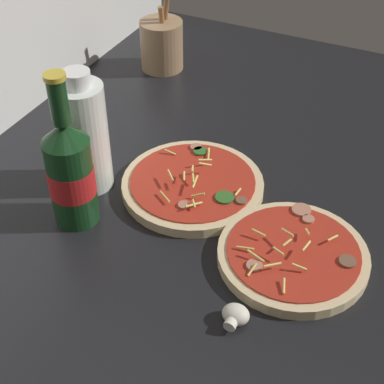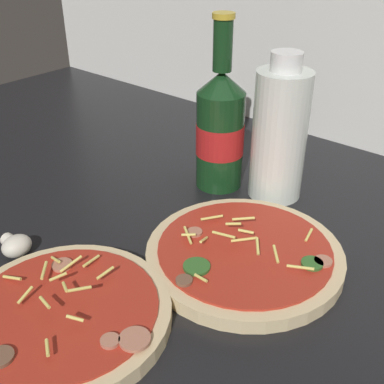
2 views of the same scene
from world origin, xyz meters
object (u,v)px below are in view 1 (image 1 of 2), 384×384
Objects in this scene: pizza_near at (293,255)px; mushroom_left at (235,315)px; oil_bottle at (85,135)px; utensil_crock at (162,44)px; beer_bottle at (70,171)px; pizza_far at (193,185)px.

mushroom_left is (-14.98, 3.55, 0.31)cm from pizza_near.
utensil_crock is at bearing 11.27° from oil_bottle.
beer_bottle is at bearing 74.94° from mushroom_left.
oil_bottle is at bearing 109.74° from pizza_far.
pizza_far reaches higher than pizza_near.
beer_bottle is at bearing -160.57° from oil_bottle.
pizza_near is at bearing -93.80° from oil_bottle.
oil_bottle reaches higher than utensil_crock.
utensil_crock is at bearing 45.53° from pizza_near.
pizza_near is 1.04× the size of oil_bottle.
utensil_crock reaches higher than pizza_far.
mushroom_left is (-8.75, -32.52, -8.50)cm from beer_bottle.
beer_bottle is at bearing 136.33° from pizza_far.
pizza_near is 37.64cm from beer_bottle.
pizza_far is at bearing -43.67° from beer_bottle.
pizza_far is at bearing 67.60° from pizza_near.
pizza_near is 23.38cm from pizza_far.
pizza_far is 0.93× the size of beer_bottle.
beer_bottle is at bearing -167.34° from utensil_crock.
oil_bottle reaches higher than pizza_far.
oil_bottle is 1.16× the size of utensil_crock.
pizza_far reaches higher than mushroom_left.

